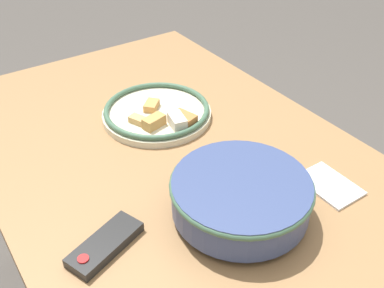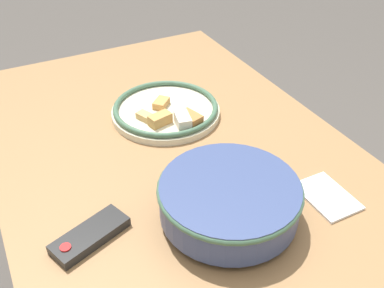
% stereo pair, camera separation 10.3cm
% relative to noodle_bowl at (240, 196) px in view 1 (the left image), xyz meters
% --- Properties ---
extents(dining_table, '(1.60, 0.82, 0.70)m').
position_rel_noodle_bowl_xyz_m(dining_table, '(0.09, -0.00, -0.13)').
color(dining_table, olive).
rests_on(dining_table, ground_plane).
extents(noodle_bowl, '(0.28, 0.28, 0.09)m').
position_rel_noodle_bowl_xyz_m(noodle_bowl, '(0.00, 0.00, 0.00)').
color(noodle_bowl, '#384775').
rests_on(noodle_bowl, dining_table).
extents(food_plate, '(0.29, 0.29, 0.05)m').
position_rel_noodle_bowl_xyz_m(food_plate, '(0.40, -0.05, -0.03)').
color(food_plate, beige).
rests_on(food_plate, dining_table).
extents(tv_remote, '(0.11, 0.16, 0.02)m').
position_rel_noodle_bowl_xyz_m(tv_remote, '(0.07, 0.26, -0.04)').
color(tv_remote, black).
rests_on(tv_remote, dining_table).
extents(folded_napkin, '(0.13, 0.09, 0.01)m').
position_rel_noodle_bowl_xyz_m(folded_napkin, '(-0.04, -0.22, -0.05)').
color(folded_napkin, white).
rests_on(folded_napkin, dining_table).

